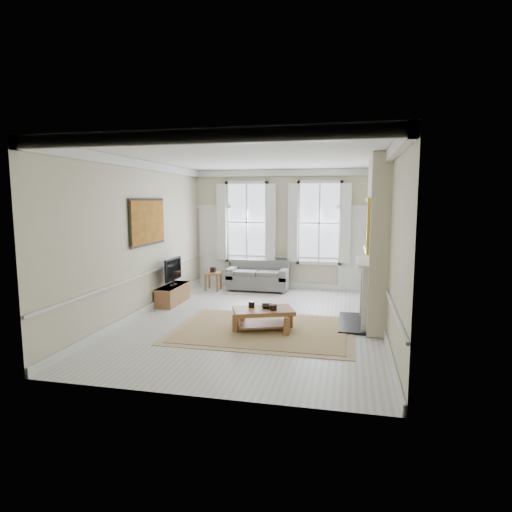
% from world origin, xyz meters
% --- Properties ---
extents(floor, '(7.20, 7.20, 0.00)m').
position_xyz_m(floor, '(0.00, 0.00, 0.00)').
color(floor, '#B7B5AD').
rests_on(floor, ground).
extents(ceiling, '(7.20, 7.20, 0.00)m').
position_xyz_m(ceiling, '(0.00, 0.00, 3.40)').
color(ceiling, white).
rests_on(ceiling, back_wall).
extents(back_wall, '(5.20, 0.00, 5.20)m').
position_xyz_m(back_wall, '(0.00, 3.60, 1.70)').
color(back_wall, beige).
rests_on(back_wall, floor).
extents(left_wall, '(0.00, 7.20, 7.20)m').
position_xyz_m(left_wall, '(-2.60, 0.00, 1.70)').
color(left_wall, beige).
rests_on(left_wall, floor).
extents(right_wall, '(0.00, 7.20, 7.20)m').
position_xyz_m(right_wall, '(2.60, 0.00, 1.70)').
color(right_wall, beige).
rests_on(right_wall, floor).
extents(window_left, '(1.26, 0.20, 2.20)m').
position_xyz_m(window_left, '(-1.05, 3.55, 1.90)').
color(window_left, '#B2BCC6').
rests_on(window_left, back_wall).
extents(window_right, '(1.26, 0.20, 2.20)m').
position_xyz_m(window_right, '(1.05, 3.55, 1.90)').
color(window_right, '#B2BCC6').
rests_on(window_right, back_wall).
extents(door_left, '(0.90, 0.08, 2.30)m').
position_xyz_m(door_left, '(-2.05, 3.56, 1.15)').
color(door_left, silver).
rests_on(door_left, floor).
extents(door_right, '(0.90, 0.08, 2.30)m').
position_xyz_m(door_right, '(2.05, 3.56, 1.15)').
color(door_right, silver).
rests_on(door_right, floor).
extents(painting, '(0.05, 1.66, 1.06)m').
position_xyz_m(painting, '(-2.56, 0.30, 2.05)').
color(painting, '#A97C1D').
rests_on(painting, left_wall).
extents(chimney_breast, '(0.35, 1.70, 3.38)m').
position_xyz_m(chimney_breast, '(2.43, 0.20, 1.70)').
color(chimney_breast, beige).
rests_on(chimney_breast, floor).
extents(hearth, '(0.55, 1.50, 0.05)m').
position_xyz_m(hearth, '(2.00, 0.20, 0.03)').
color(hearth, black).
rests_on(hearth, floor).
extents(fireplace, '(0.21, 1.45, 1.33)m').
position_xyz_m(fireplace, '(2.20, 0.20, 0.73)').
color(fireplace, silver).
rests_on(fireplace, floor).
extents(mirror, '(0.06, 1.26, 1.06)m').
position_xyz_m(mirror, '(2.21, 0.20, 2.05)').
color(mirror, gold).
rests_on(mirror, chimney_breast).
extents(sofa, '(1.70, 0.83, 0.83)m').
position_xyz_m(sofa, '(-0.60, 3.11, 0.35)').
color(sofa, '#5B5B59').
rests_on(sofa, floor).
extents(side_table, '(0.50, 0.50, 0.52)m').
position_xyz_m(side_table, '(-1.85, 2.79, 0.41)').
color(side_table, brown).
rests_on(side_table, floor).
extents(rug, '(3.50, 2.60, 0.02)m').
position_xyz_m(rug, '(0.28, -0.62, 0.01)').
color(rug, tan).
rests_on(rug, floor).
extents(coffee_table, '(1.32, 1.04, 0.43)m').
position_xyz_m(coffee_table, '(0.28, -0.62, 0.35)').
color(coffee_table, brown).
rests_on(coffee_table, rug).
extents(ceramic_pot_a, '(0.12, 0.12, 0.12)m').
position_xyz_m(ceramic_pot_a, '(0.03, -0.57, 0.49)').
color(ceramic_pot_a, black).
rests_on(ceramic_pot_a, coffee_table).
extents(ceramic_pot_b, '(0.15, 0.15, 0.11)m').
position_xyz_m(ceramic_pot_b, '(0.48, -0.67, 0.49)').
color(ceramic_pot_b, black).
rests_on(ceramic_pot_b, coffee_table).
extents(bowl, '(0.28, 0.28, 0.06)m').
position_xyz_m(bowl, '(0.33, -0.52, 0.46)').
color(bowl, black).
rests_on(bowl, coffee_table).
extents(tv_stand, '(0.41, 1.26, 0.45)m').
position_xyz_m(tv_stand, '(-2.34, 1.08, 0.23)').
color(tv_stand, brown).
rests_on(tv_stand, floor).
extents(tv, '(0.08, 0.90, 0.68)m').
position_xyz_m(tv, '(-2.32, 1.08, 0.85)').
color(tv, black).
rests_on(tv, tv_stand).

